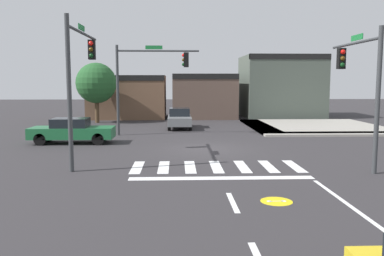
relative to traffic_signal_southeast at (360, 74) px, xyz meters
name	(u,v)px	position (x,y,z in m)	size (l,w,h in m)	color
ground_plane	(208,149)	(-5.95, 4.34, -3.85)	(120.00, 120.00, 0.00)	#302D30
crosswalk_near	(216,167)	(-5.95, -0.16, -3.85)	(7.00, 2.47, 0.01)	silver
lane_markings	(295,234)	(-4.85, -7.69, -3.85)	(6.80, 20.25, 0.01)	white
bike_detector_marking	(276,201)	(-4.65, -5.11, -3.85)	(0.95, 0.95, 0.01)	yellow
curb_corner_northeast	(309,127)	(2.54, 13.76, -3.78)	(10.00, 10.60, 0.15)	#9E998E
storefront_row	(224,91)	(-2.96, 23.56, -1.29)	(22.47, 6.99, 6.05)	brown
traffic_signal_southeast	(360,74)	(0.00, 0.00, 0.00)	(0.32, 4.65, 5.59)	#383A3D
traffic_signal_southwest	(80,65)	(-11.73, 1.07, 0.37)	(0.32, 5.38, 6.08)	#383A3D
traffic_signal_northwest	(148,72)	(-9.49, 10.08, 0.27)	(5.41, 0.32, 5.88)	#383A3D
car_green	(72,131)	(-13.61, 6.61, -3.12)	(4.69, 1.76, 1.44)	#1E6638
car_gray	(180,118)	(-7.40, 13.96, -3.10)	(1.73, 4.14, 1.51)	slate
roadside_tree	(96,83)	(-14.45, 18.34, -0.47)	(3.44, 3.44, 5.12)	#4C3823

